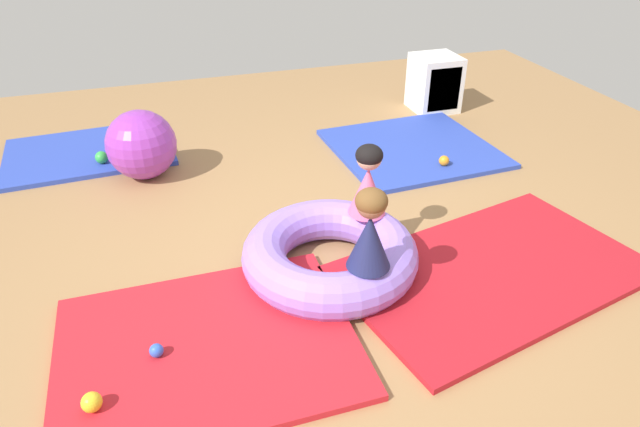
% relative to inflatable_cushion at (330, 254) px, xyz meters
% --- Properties ---
extents(ground_plane, '(8.00, 8.00, 0.00)m').
position_rel_inflatable_cushion_xyz_m(ground_plane, '(-0.03, 0.11, -0.14)').
color(ground_plane, '#9E7549').
extents(gym_mat_center_rear, '(1.46, 1.10, 0.04)m').
position_rel_inflatable_cushion_xyz_m(gym_mat_center_rear, '(-1.48, 2.28, -0.12)').
color(gym_mat_center_rear, '#2D47B7').
rests_on(gym_mat_center_rear, ground).
extents(gym_mat_near_right, '(1.42, 1.36, 0.04)m').
position_rel_inflatable_cushion_xyz_m(gym_mat_near_right, '(1.28, 1.48, -0.12)').
color(gym_mat_near_right, '#2D47B7').
rests_on(gym_mat_near_right, ground).
extents(gym_mat_front, '(2.08, 1.50, 0.04)m').
position_rel_inflatable_cushion_xyz_m(gym_mat_front, '(0.96, -0.33, -0.12)').
color(gym_mat_front, '#B21923').
rests_on(gym_mat_front, ground).
extents(gym_mat_far_right, '(1.54, 1.22, 0.04)m').
position_rel_inflatable_cushion_xyz_m(gym_mat_far_right, '(-0.82, -0.44, -0.12)').
color(gym_mat_far_right, red).
rests_on(gym_mat_far_right, ground).
extents(inflatable_cushion, '(1.09, 1.09, 0.27)m').
position_rel_inflatable_cushion_xyz_m(inflatable_cushion, '(0.00, 0.00, 0.00)').
color(inflatable_cushion, '#9975EA').
rests_on(inflatable_cushion, ground).
extents(child_in_navy, '(0.35, 0.35, 0.48)m').
position_rel_inflatable_cushion_xyz_m(child_in_navy, '(0.11, -0.35, 0.37)').
color(child_in_navy, navy).
rests_on(child_in_navy, inflatable_cushion).
extents(child_in_pink, '(0.31, 0.31, 0.47)m').
position_rel_inflatable_cushion_xyz_m(child_in_pink, '(0.31, 0.19, 0.37)').
color(child_in_pink, '#E5608E').
rests_on(child_in_pink, inflatable_cushion).
extents(play_ball_blue, '(0.07, 0.07, 0.07)m').
position_rel_inflatable_cushion_xyz_m(play_ball_blue, '(-1.08, -0.45, -0.06)').
color(play_ball_blue, blue).
rests_on(play_ball_blue, gym_mat_far_right).
extents(play_ball_yellow, '(0.10, 0.10, 0.10)m').
position_rel_inflatable_cushion_xyz_m(play_ball_yellow, '(-1.38, -0.70, -0.05)').
color(play_ball_yellow, yellow).
rests_on(play_ball_yellow, gym_mat_far_right).
extents(play_ball_green, '(0.10, 0.10, 0.10)m').
position_rel_inflatable_cushion_xyz_m(play_ball_green, '(-1.36, 1.97, -0.04)').
color(play_ball_green, green).
rests_on(play_ball_green, gym_mat_center_rear).
extents(play_ball_orange, '(0.09, 0.09, 0.09)m').
position_rel_inflatable_cushion_xyz_m(play_ball_orange, '(1.36, 1.05, -0.05)').
color(play_ball_orange, orange).
rests_on(play_ball_orange, gym_mat_near_right).
extents(exercise_ball_large, '(0.56, 0.56, 0.56)m').
position_rel_inflatable_cushion_xyz_m(exercise_ball_large, '(-1.02, 1.70, 0.14)').
color(exercise_ball_large, purple).
rests_on(exercise_ball_large, ground).
extents(storage_cube, '(0.44, 0.44, 0.56)m').
position_rel_inflatable_cushion_xyz_m(storage_cube, '(1.93, 2.33, 0.14)').
color(storage_cube, white).
rests_on(storage_cube, ground).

